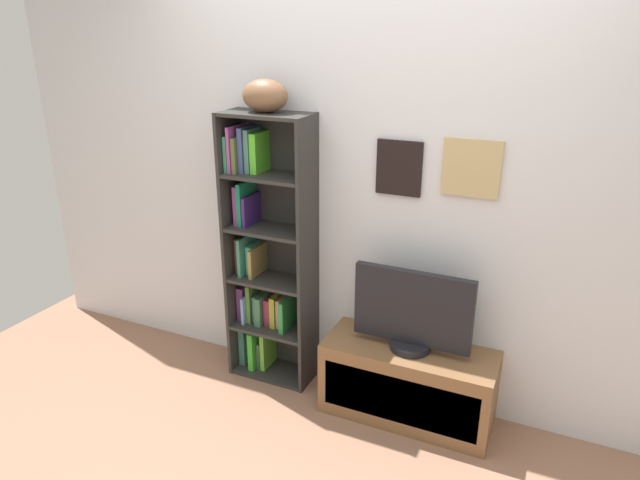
# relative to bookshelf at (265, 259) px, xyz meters

# --- Properties ---
(back_wall) EXTENTS (4.80, 0.08, 2.47)m
(back_wall) POSITION_rel_bookshelf_xyz_m (0.61, 0.13, 0.47)
(back_wall) COLOR silver
(back_wall) RESTS_ON ground
(bookshelf) EXTENTS (0.52, 0.26, 1.64)m
(bookshelf) POSITION_rel_bookshelf_xyz_m (0.00, 0.00, 0.00)
(bookshelf) COLOR #2B2A28
(bookshelf) RESTS_ON ground
(football) EXTENTS (0.27, 0.18, 0.18)m
(football) POSITION_rel_bookshelf_xyz_m (0.05, -0.03, 0.96)
(football) COLOR brown
(football) RESTS_ON bookshelf
(tv_stand) EXTENTS (0.94, 0.37, 0.43)m
(tv_stand) POSITION_rel_bookshelf_xyz_m (0.94, -0.09, -0.55)
(tv_stand) COLOR brown
(tv_stand) RESTS_ON ground
(television) EXTENTS (0.64, 0.22, 0.46)m
(television) POSITION_rel_bookshelf_xyz_m (0.94, -0.09, -0.11)
(television) COLOR black
(television) RESTS_ON tv_stand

